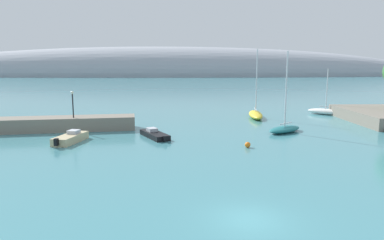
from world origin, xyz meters
TOP-DOWN VIEW (x-y plane):
  - water at (0.00, 0.00)m, footprint 600.00×600.00m
  - breakwater_rocks at (-20.98, 27.45)m, footprint 22.31×6.50m
  - distant_ridge at (-17.07, 223.60)m, footprint 369.45×56.09m
  - sailboat_teal_near_shore at (9.49, 25.39)m, footprint 5.77×5.17m
  - sailboat_yellow_mid_mooring at (8.33, 37.58)m, footprint 2.77×8.01m
  - sailboat_white_end_of_line at (21.15, 40.84)m, footprint 5.84×5.34m
  - motorboat_sand_foreground at (-16.20, 20.54)m, footprint 2.95×5.66m
  - motorboat_black_alongside_breakwater at (-6.95, 22.87)m, footprint 4.00×5.78m
  - mooring_buoy_orange at (3.20, 17.31)m, footprint 0.60×0.60m
  - harbor_lamp_post at (-17.69, 27.04)m, footprint 0.36×0.36m

SIDE VIEW (x-z plane):
  - water at x=0.00m, z-range 0.00..0.00m
  - distant_ridge at x=-17.07m, z-range -19.40..19.40m
  - mooring_buoy_orange at x=3.20m, z-range 0.00..0.60m
  - motorboat_black_alongside_breakwater at x=-6.95m, z-range -0.16..0.86m
  - motorboat_sand_foreground at x=-16.20m, z-range -0.16..1.09m
  - sailboat_teal_near_shore at x=9.49m, z-range -4.59..5.69m
  - sailboat_white_end_of_line at x=21.15m, z-range -3.36..4.49m
  - sailboat_yellow_mid_mooring at x=8.33m, z-range -4.89..6.10m
  - breakwater_rocks at x=-20.98m, z-range 0.00..1.78m
  - harbor_lamp_post at x=-17.69m, z-range 2.24..5.67m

